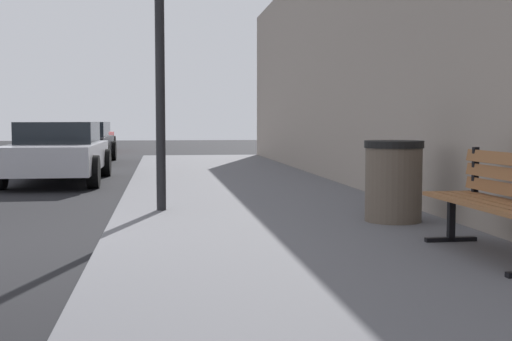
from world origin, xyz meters
The scene contains 7 objects.
sidewalk centered at (4.00, 0.00, 0.07)m, with size 4.00×32.00×0.15m, color #5B5B60.
building_wall centered at (6.20, 0.00, 2.40)m, with size 0.70×32.00×4.79m, color gray.
bench centered at (5.39, -1.53, 0.66)m, with size 0.52×1.70×0.89m.
trash_bin centered at (5.19, 0.52, 0.61)m, with size 0.67×0.67×0.91m.
car_silver centered at (0.43, 7.86, 0.65)m, with size 1.95×4.52×1.27m.
car_black centered at (0.11, 14.45, 0.65)m, with size 2.00×4.41×1.27m.
car_red centered at (-0.42, 22.87, 0.65)m, with size 1.93×4.32×1.27m.
Camera 1 is at (2.59, -6.73, 1.28)m, focal length 46.99 mm.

